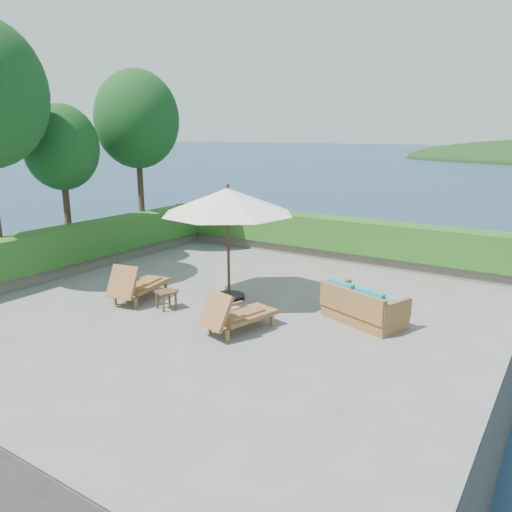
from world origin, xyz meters
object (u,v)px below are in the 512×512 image
Objects in this scene: wicker_loveseat at (362,308)px; side_table at (166,294)px; lounge_left at (137,284)px; patio_umbrella at (228,202)px; lounge_right at (236,314)px.

side_table is at bearing -138.23° from wicker_loveseat.
lounge_left is at bearing 177.17° from side_table.
patio_umbrella is 3.00m from lounge_left.
lounge_right is (3.17, -0.30, -0.02)m from lounge_left.
wicker_loveseat reaches higher than side_table.
lounge_left is at bearing -142.72° from wicker_loveseat.
patio_umbrella is 3.91m from wicker_loveseat.
patio_umbrella reaches higher than lounge_left.
lounge_right reaches higher than wicker_loveseat.
lounge_right is 2.75m from wicker_loveseat.
side_table is (-2.16, 0.25, -0.04)m from lounge_right.
patio_umbrella is at bearing 58.10° from side_table.
wicker_loveseat is (4.13, 1.67, -0.02)m from side_table.
lounge_left is 3.18m from lounge_right.
lounge_right is at bearing -49.83° from patio_umbrella.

